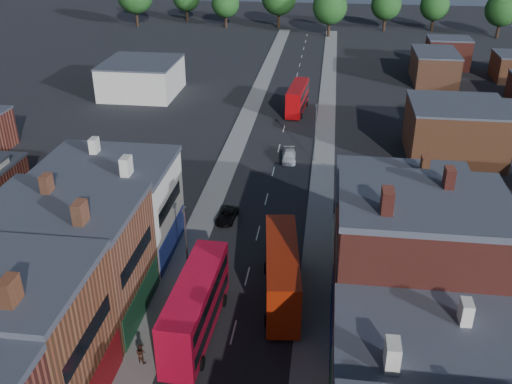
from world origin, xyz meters
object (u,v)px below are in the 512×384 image
(bus_1, at_px, (282,272))
(car_2, at_px, (227,216))
(ped_1, at_px, (141,353))
(bus_0, at_px, (196,306))
(car_3, at_px, (289,156))
(bus_2, at_px, (297,98))

(bus_1, bearing_deg, car_2, 112.02)
(ped_1, bearing_deg, bus_1, -117.55)
(bus_0, distance_m, bus_1, 8.53)
(car_2, height_order, car_3, car_3)
(bus_0, xyz_separation_m, car_3, (4.69, 36.31, -2.17))
(bus_1, distance_m, car_2, 15.29)
(bus_0, height_order, car_2, bus_0)
(bus_1, bearing_deg, car_3, 86.41)
(bus_2, distance_m, car_3, 20.90)
(bus_0, xyz_separation_m, bus_1, (6.44, 5.60, -0.02))
(bus_0, height_order, car_3, bus_0)
(bus_1, relative_size, car_2, 2.97)
(bus_1, height_order, ped_1, bus_1)
(car_3, bearing_deg, bus_2, 86.62)
(ped_1, bearing_deg, bus_2, -78.68)
(bus_1, relative_size, bus_2, 1.15)
(bus_1, xyz_separation_m, ped_1, (-9.94, -9.51, -1.84))
(car_2, bearing_deg, bus_0, -81.88)
(bus_0, bearing_deg, bus_2, 87.76)
(bus_0, bearing_deg, car_2, 94.82)
(bus_1, height_order, car_3, bus_1)
(bus_0, height_order, bus_1, bus_0)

